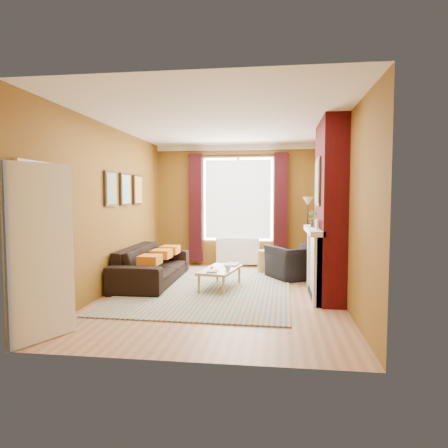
{
  "coord_description": "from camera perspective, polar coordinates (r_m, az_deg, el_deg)",
  "views": [
    {
      "loc": [
        0.89,
        -6.47,
        1.62
      ],
      "look_at": [
        0.0,
        0.25,
        1.15
      ],
      "focal_mm": 32.0,
      "sensor_mm": 36.0,
      "label": 1
    }
  ],
  "objects": [
    {
      "name": "room_walls",
      "position": [
        6.77,
        5.31,
        1.92
      ],
      "size": [
        3.82,
        5.54,
        2.83
      ],
      "color": "brown",
      "rests_on": "ground"
    },
    {
      "name": "book_a",
      "position": [
        6.76,
        -2.42,
        -6.71
      ],
      "size": [
        0.18,
        0.24,
        0.02
      ],
      "primitive_type": "imported",
      "rotation": [
        0.0,
        0.0,
        -0.03
      ],
      "color": "#999999",
      "rests_on": "coffee_table"
    },
    {
      "name": "floor_lamp",
      "position": [
        8.64,
        11.88,
        1.56
      ],
      "size": [
        0.24,
        0.24,
        1.61
      ],
      "rotation": [
        0.0,
        0.0,
        0.02
      ],
      "color": "black",
      "rests_on": "ground"
    },
    {
      "name": "ground",
      "position": [
        6.73,
        -0.28,
        -9.96
      ],
      "size": [
        5.5,
        5.5,
        0.0
      ],
      "primitive_type": "plane",
      "color": "#946543",
      "rests_on": "ground"
    },
    {
      "name": "mug",
      "position": [
        6.8,
        0.55,
        -6.32
      ],
      "size": [
        0.11,
        0.11,
        0.1
      ],
      "primitive_type": "imported",
      "rotation": [
        0.0,
        0.0,
        0.09
      ],
      "color": "#999999",
      "rests_on": "coffee_table"
    },
    {
      "name": "striped_rug",
      "position": [
        7.13,
        -2.19,
        -9.08
      ],
      "size": [
        2.89,
        3.95,
        0.02
      ],
      "rotation": [
        0.0,
        0.0,
        -0.02
      ],
      "color": "#306B86",
      "rests_on": "ground"
    },
    {
      "name": "tv_remote",
      "position": [
        7.1,
        -1.76,
        -6.19
      ],
      "size": [
        0.06,
        0.15,
        0.02
      ],
      "rotation": [
        0.0,
        0.0,
        0.09
      ],
      "color": "#252528",
      "rests_on": "coffee_table"
    },
    {
      "name": "coffee_table",
      "position": [
        7.05,
        -0.55,
        -6.67
      ],
      "size": [
        0.72,
        1.15,
        0.36
      ],
      "rotation": [
        0.0,
        0.0,
        -0.17
      ],
      "color": "tan",
      "rests_on": "ground"
    },
    {
      "name": "armchair",
      "position": [
        8.02,
        10.34,
        -5.38
      ],
      "size": [
        1.32,
        1.27,
        0.65
      ],
      "primitive_type": "imported",
      "rotation": [
        0.0,
        0.0,
        3.69
      ],
      "color": "black",
      "rests_on": "ground"
    },
    {
      "name": "book_b",
      "position": [
        7.42,
        0.25,
        -5.73
      ],
      "size": [
        0.29,
        0.36,
        0.02
      ],
      "primitive_type": "imported",
      "rotation": [
        0.0,
        0.0,
        -0.15
      ],
      "color": "#999999",
      "rests_on": "coffee_table"
    },
    {
      "name": "sofa",
      "position": [
        7.65,
        -10.19,
        -5.7
      ],
      "size": [
        0.96,
        2.37,
        0.69
      ],
      "primitive_type": "imported",
      "rotation": [
        0.0,
        0.0,
        1.59
      ],
      "color": "black",
      "rests_on": "ground"
    },
    {
      "name": "wicker_stool",
      "position": [
        8.56,
        6.09,
        -5.34
      ],
      "size": [
        0.43,
        0.43,
        0.48
      ],
      "rotation": [
        0.0,
        0.0,
        -0.14
      ],
      "color": "#9F7644",
      "rests_on": "ground"
    }
  ]
}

